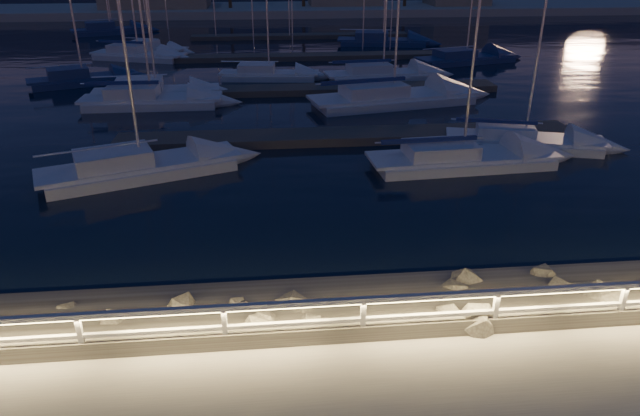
# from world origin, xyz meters

# --- Properties ---
(ground) EXTENTS (400.00, 400.00, 0.00)m
(ground) POSITION_xyz_m (0.00, 0.00, 0.00)
(ground) COLOR #ADA99C
(ground) RESTS_ON ground
(harbor_water) EXTENTS (400.00, 440.00, 0.60)m
(harbor_water) POSITION_xyz_m (0.00, 31.22, -0.97)
(harbor_water) COLOR black
(harbor_water) RESTS_ON ground
(guard_rail) EXTENTS (44.11, 0.12, 1.06)m
(guard_rail) POSITION_xyz_m (-0.07, -0.00, 0.77)
(guard_rail) COLOR silver
(guard_rail) RESTS_ON ground
(riprap) EXTENTS (35.25, 2.17, 1.25)m
(riprap) POSITION_xyz_m (-4.22, 1.53, -0.22)
(riprap) COLOR slate
(riprap) RESTS_ON ground
(floating_docks) EXTENTS (22.00, 36.00, 0.40)m
(floating_docks) POSITION_xyz_m (0.00, 32.50, -0.40)
(floating_docks) COLOR #514A43
(floating_docks) RESTS_ON ground
(far_shore) EXTENTS (160.00, 14.00, 5.20)m
(far_shore) POSITION_xyz_m (-0.12, 74.05, 0.29)
(far_shore) COLOR #ADA99C
(far_shore) RESTS_ON ground
(sailboat_a) EXTENTS (7.75, 2.96, 12.98)m
(sailboat_a) POSITION_xyz_m (-10.72, 25.39, -0.14)
(sailboat_a) COLOR silver
(sailboat_a) RESTS_ON ground
(sailboat_b) EXTENTS (8.19, 4.90, 13.53)m
(sailboat_b) POSITION_xyz_m (-9.27, 12.15, -0.15)
(sailboat_b) COLOR silver
(sailboat_b) RESTS_ON ground
(sailboat_c) EXTENTS (7.36, 3.92, 12.05)m
(sailboat_c) POSITION_xyz_m (7.83, 14.18, -0.21)
(sailboat_c) COLOR silver
(sailboat_c) RESTS_ON ground
(sailboat_d) EXTENTS (8.19, 2.98, 13.58)m
(sailboat_d) POSITION_xyz_m (4.12, 11.98, -0.19)
(sailboat_d) COLOR silver
(sailboat_d) RESTS_ON ground
(sailboat_e) EXTENTS (7.21, 4.43, 12.00)m
(sailboat_e) POSITION_xyz_m (-16.29, 29.90, -0.16)
(sailboat_e) COLOR navy
(sailboat_e) RESTS_ON ground
(sailboat_f) EXTENTS (8.08, 2.55, 13.69)m
(sailboat_f) POSITION_xyz_m (-10.73, 23.45, -0.15)
(sailboat_f) COLOR silver
(sailboat_f) RESTS_ON ground
(sailboat_g) EXTENTS (8.33, 3.24, 13.79)m
(sailboat_g) POSITION_xyz_m (4.21, 29.43, -0.17)
(sailboat_g) COLOR silver
(sailboat_g) RESTS_ON ground
(sailboat_h) EXTENTS (10.39, 4.93, 16.95)m
(sailboat_h) POSITION_xyz_m (3.39, 22.53, -0.13)
(sailboat_h) COLOR silver
(sailboat_h) RESTS_ON ground
(sailboat_i) EXTENTS (6.25, 3.71, 10.36)m
(sailboat_i) POSITION_xyz_m (-13.64, 42.58, -0.20)
(sailboat_i) COLOR silver
(sailboat_i) RESTS_ON ground
(sailboat_j) EXTENTS (7.09, 2.87, 11.76)m
(sailboat_j) POSITION_xyz_m (-3.72, 30.37, -0.19)
(sailboat_j) COLOR silver
(sailboat_j) RESTS_ON ground
(sailboat_k) EXTENTS (8.84, 4.09, 14.49)m
(sailboat_k) POSITION_xyz_m (7.27, 44.76, -0.16)
(sailboat_k) COLOR navy
(sailboat_k) RESTS_ON ground
(sailboat_l) EXTENTS (8.70, 4.54, 14.18)m
(sailboat_l) POSITION_xyz_m (12.12, 35.04, -0.18)
(sailboat_l) COLOR navy
(sailboat_l) RESTS_ON ground
(sailboat_m) EXTENTS (8.20, 4.87, 13.60)m
(sailboat_m) POSITION_xyz_m (-20.21, 54.92, -0.13)
(sailboat_m) COLOR navy
(sailboat_m) RESTS_ON ground
(sailboat_n) EXTENTS (8.12, 4.71, 13.38)m
(sailboat_n) POSITION_xyz_m (-14.34, 39.17, -0.16)
(sailboat_n) COLOR silver
(sailboat_n) RESTS_ON ground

